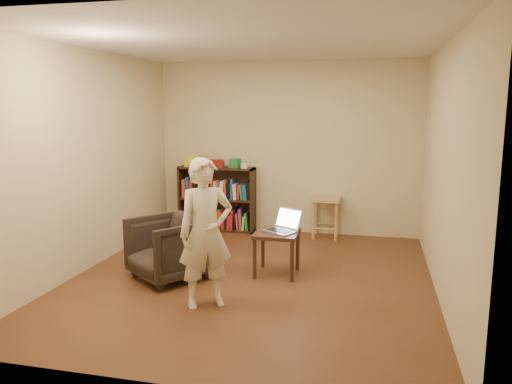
% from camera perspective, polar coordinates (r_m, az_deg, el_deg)
% --- Properties ---
extents(floor, '(4.50, 4.50, 0.00)m').
position_cam_1_polar(floor, '(5.75, -0.55, -9.91)').
color(floor, '#4F3219').
rests_on(floor, ground).
extents(ceiling, '(4.50, 4.50, 0.00)m').
position_cam_1_polar(ceiling, '(5.45, -0.60, 16.74)').
color(ceiling, silver).
rests_on(ceiling, wall_back).
extents(wall_back, '(4.00, 0.00, 4.00)m').
position_cam_1_polar(wall_back, '(7.64, 3.52, 5.01)').
color(wall_back, beige).
rests_on(wall_back, floor).
extents(wall_left, '(0.00, 4.50, 4.50)m').
position_cam_1_polar(wall_left, '(6.24, -18.72, 3.40)').
color(wall_left, beige).
rests_on(wall_left, floor).
extents(wall_right, '(0.00, 4.50, 4.50)m').
position_cam_1_polar(wall_right, '(5.34, 20.77, 2.25)').
color(wall_right, beige).
rests_on(wall_right, floor).
extents(bookshelf, '(1.20, 0.30, 1.00)m').
position_cam_1_polar(bookshelf, '(7.87, -4.46, -1.19)').
color(bookshelf, black).
rests_on(bookshelf, floor).
extents(box_yellow, '(0.24, 0.18, 0.18)m').
position_cam_1_polar(box_yellow, '(7.90, -7.28, 3.58)').
color(box_yellow, yellow).
rests_on(box_yellow, bookshelf).
extents(red_cloth, '(0.38, 0.31, 0.11)m').
position_cam_1_polar(red_cloth, '(7.75, -4.99, 3.24)').
color(red_cloth, maroon).
rests_on(red_cloth, bookshelf).
extents(box_green, '(0.16, 0.16, 0.14)m').
position_cam_1_polar(box_green, '(7.68, -2.40, 3.30)').
color(box_green, '#217F3C').
rests_on(box_green, bookshelf).
extents(box_white, '(0.11, 0.11, 0.08)m').
position_cam_1_polar(box_white, '(7.62, -1.34, 3.03)').
color(box_white, silver).
rests_on(box_white, bookshelf).
extents(stool, '(0.42, 0.42, 0.60)m').
position_cam_1_polar(stool, '(7.46, 8.02, -1.51)').
color(stool, tan).
rests_on(stool, floor).
extents(armchair, '(1.07, 1.08, 0.71)m').
position_cam_1_polar(armchair, '(5.77, -9.97, -6.33)').
color(armchair, '#2C231D').
rests_on(armchair, floor).
extents(side_table, '(0.49, 0.49, 0.50)m').
position_cam_1_polar(side_table, '(5.80, 2.40, -5.40)').
color(side_table, '#312010').
rests_on(side_table, floor).
extents(laptop, '(0.48, 0.48, 0.25)m').
position_cam_1_polar(laptop, '(5.81, 3.08, -3.92)').
color(laptop, '#B5B4B9').
rests_on(laptop, side_table).
extents(person, '(0.64, 0.59, 1.46)m').
position_cam_1_polar(person, '(4.85, -5.78, -4.71)').
color(person, beige).
rests_on(person, floor).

